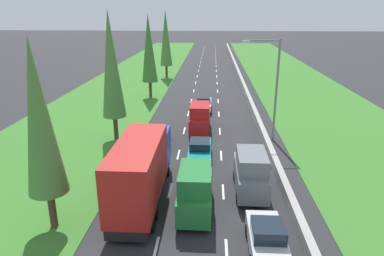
% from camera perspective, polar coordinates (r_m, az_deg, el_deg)
% --- Properties ---
extents(ground_plane, '(300.00, 300.00, 0.00)m').
position_cam_1_polar(ground_plane, '(60.38, 2.42, 7.93)').
color(ground_plane, '#28282B').
rests_on(ground_plane, ground).
extents(grass_verge_left, '(14.00, 140.00, 0.04)m').
position_cam_1_polar(grass_verge_left, '(61.86, -9.50, 7.97)').
color(grass_verge_left, '#387528').
rests_on(grass_verge_left, ground).
extents(grass_verge_right, '(14.00, 140.00, 0.04)m').
position_cam_1_polar(grass_verge_right, '(61.85, 15.95, 7.51)').
color(grass_verge_right, '#387528').
rests_on(grass_verge_right, ground).
extents(median_barrier, '(0.44, 120.00, 0.85)m').
position_cam_1_polar(median_barrier, '(60.48, 7.88, 8.20)').
color(median_barrier, '#9E9B93').
rests_on(median_barrier, ground).
extents(lane_markings, '(3.64, 116.00, 0.01)m').
position_cam_1_polar(lane_markings, '(60.37, 2.42, 7.93)').
color(lane_markings, white).
rests_on(lane_markings, ground).
extents(green_van_centre_lane, '(1.96, 4.90, 2.82)m').
position_cam_1_polar(green_van_centre_lane, '(20.43, 0.53, -10.11)').
color(green_van_centre_lane, '#237A33').
rests_on(green_van_centre_lane, ground).
extents(red_box_truck_left_lane, '(2.46, 9.40, 4.18)m').
position_cam_1_polar(red_box_truck_left_lane, '(21.35, -8.24, -6.63)').
color(red_box_truck_left_lane, black).
rests_on(red_box_truck_left_lane, ground).
extents(silver_hatchback_right_lane, '(1.74, 3.90, 1.72)m').
position_cam_1_polar(silver_hatchback_right_lane, '(18.00, 12.09, -17.09)').
color(silver_hatchback_right_lane, silver).
rests_on(silver_hatchback_right_lane, ground).
extents(teal_sedan_centre_lane, '(1.82, 4.50, 1.64)m').
position_cam_1_polar(teal_sedan_centre_lane, '(27.52, 1.30, -3.59)').
color(teal_sedan_centre_lane, teal).
rests_on(teal_sedan_centre_lane, ground).
extents(black_hatchback_left_lane, '(1.74, 3.90, 1.72)m').
position_cam_1_polar(black_hatchback_left_lane, '(30.65, -5.50, -1.25)').
color(black_hatchback_left_lane, black).
rests_on(black_hatchback_left_lane, ground).
extents(grey_van_right_lane, '(1.96, 4.90, 2.82)m').
position_cam_1_polar(grey_van_right_lane, '(22.83, 9.58, -7.14)').
color(grey_van_right_lane, slate).
rests_on(grey_van_right_lane, ground).
extents(red_van_centre_lane, '(1.96, 4.90, 2.82)m').
position_cam_1_polar(red_van_centre_lane, '(33.58, 1.31, 1.63)').
color(red_van_centre_lane, red).
rests_on(red_van_centre_lane, ground).
extents(white_sedan_centre_lane, '(1.82, 4.50, 1.64)m').
position_cam_1_polar(white_sedan_centre_lane, '(41.28, 1.93, 4.03)').
color(white_sedan_centre_lane, white).
rests_on(white_sedan_centre_lane, ground).
extents(poplar_tree_nearest, '(2.06, 2.06, 10.21)m').
position_cam_1_polar(poplar_tree_nearest, '(18.70, -23.71, 1.28)').
color(poplar_tree_nearest, '#4C3823').
rests_on(poplar_tree_nearest, ground).
extents(poplar_tree_second, '(2.09, 2.09, 11.45)m').
position_cam_1_polar(poplar_tree_second, '(31.23, -13.07, 9.98)').
color(poplar_tree_second, '#4C3823').
rests_on(poplar_tree_second, ground).
extents(poplar_tree_third, '(2.07, 2.07, 10.94)m').
position_cam_1_polar(poplar_tree_third, '(46.87, -7.06, 12.76)').
color(poplar_tree_third, '#4C3823').
rests_on(poplar_tree_third, ground).
extents(poplar_tree_fourth, '(2.09, 2.09, 11.47)m').
position_cam_1_polar(poplar_tree_fourth, '(61.01, -4.31, 14.43)').
color(poplar_tree_fourth, '#4C3823').
rests_on(poplar_tree_fourth, ground).
extents(street_light_mast, '(3.20, 0.28, 9.00)m').
position_cam_1_polar(street_light_mast, '(31.31, 13.09, 7.13)').
color(street_light_mast, gray).
rests_on(street_light_mast, ground).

